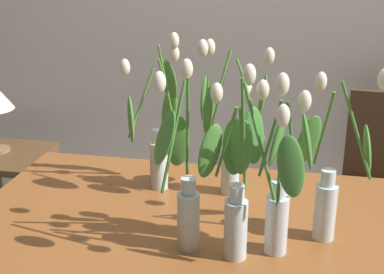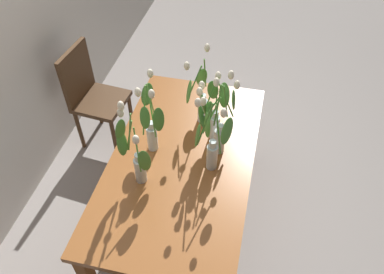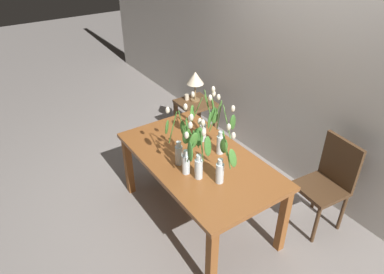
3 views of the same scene
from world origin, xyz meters
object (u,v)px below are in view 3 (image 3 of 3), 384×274
(tulip_vase_3, at_px, (189,149))
(dining_chair, at_px, (328,180))
(side_table, at_px, (195,110))
(tulip_vase_0, at_px, (220,132))
(tulip_vase_5, at_px, (204,121))
(table_lamp, at_px, (195,79))
(tulip_vase_1, at_px, (223,165))
(pillar_candle, at_px, (187,97))
(dining_table, at_px, (198,166))
(tulip_vase_2, at_px, (199,157))
(tulip_vase_4, at_px, (178,145))

(tulip_vase_3, xyz_separation_m, dining_chair, (0.60, 1.16, -0.45))
(tulip_vase_3, height_order, side_table, tulip_vase_3)
(tulip_vase_0, height_order, side_table, tulip_vase_0)
(tulip_vase_5, relative_size, table_lamp, 1.44)
(tulip_vase_1, xyz_separation_m, pillar_candle, (-1.76, 0.81, -0.33))
(dining_table, height_order, tulip_vase_2, tulip_vase_2)
(tulip_vase_3, bearing_deg, tulip_vase_2, 9.03)
(tulip_vase_0, bearing_deg, tulip_vase_2, -61.86)
(tulip_vase_5, height_order, table_lamp, tulip_vase_5)
(dining_table, height_order, tulip_vase_5, tulip_vase_5)
(tulip_vase_1, height_order, side_table, tulip_vase_1)
(tulip_vase_2, height_order, tulip_vase_5, tulip_vase_5)
(tulip_vase_1, xyz_separation_m, side_table, (-1.64, 0.87, -0.48))
(tulip_vase_4, height_order, dining_chair, tulip_vase_4)
(dining_chair, xyz_separation_m, pillar_candle, (-2.09, -0.20, 0.06))
(dining_table, distance_m, tulip_vase_0, 0.37)
(tulip_vase_5, bearing_deg, table_lamp, 149.41)
(side_table, bearing_deg, tulip_vase_1, -27.79)
(dining_table, xyz_separation_m, tulip_vase_0, (0.04, 0.20, 0.31))
(tulip_vase_1, relative_size, side_table, 0.99)
(tulip_vase_5, bearing_deg, tulip_vase_1, -22.46)
(tulip_vase_2, xyz_separation_m, pillar_candle, (-1.61, 0.94, -0.36))
(tulip_vase_1, relative_size, dining_chair, 0.58)
(tulip_vase_1, distance_m, side_table, 1.92)
(dining_table, height_order, tulip_vase_0, tulip_vase_0)
(tulip_vase_3, distance_m, table_lamp, 1.76)
(tulip_vase_4, distance_m, tulip_vase_5, 0.45)
(tulip_vase_4, xyz_separation_m, dining_chair, (0.76, 1.17, -0.41))
(tulip_vase_3, relative_size, side_table, 1.03)
(tulip_vase_0, height_order, dining_chair, tulip_vase_0)
(tulip_vase_5, relative_size, pillar_candle, 7.63)
(dining_table, xyz_separation_m, table_lamp, (-1.30, 0.85, 0.21))
(dining_chair, height_order, side_table, dining_chair)
(dining_table, distance_m, tulip_vase_5, 0.43)
(dining_table, relative_size, tulip_vase_4, 2.86)
(tulip_vase_0, relative_size, pillar_candle, 7.63)
(tulip_vase_1, distance_m, tulip_vase_5, 0.66)
(tulip_vase_4, distance_m, side_table, 1.67)
(pillar_candle, bearing_deg, tulip_vase_0, -21.90)
(tulip_vase_0, relative_size, tulip_vase_1, 1.05)
(side_table, bearing_deg, tulip_vase_3, -36.32)
(tulip_vase_3, relative_size, tulip_vase_5, 0.99)
(tulip_vase_3, height_order, tulip_vase_4, tulip_vase_3)
(tulip_vase_3, bearing_deg, tulip_vase_4, -176.59)
(side_table, distance_m, table_lamp, 0.43)
(tulip_vase_1, relative_size, table_lamp, 1.36)
(tulip_vase_0, distance_m, table_lamp, 1.49)
(tulip_vase_3, relative_size, pillar_candle, 7.55)
(tulip_vase_3, bearing_deg, pillar_candle, 147.49)
(table_lamp, xyz_separation_m, pillar_candle, (-0.08, -0.08, -0.27))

